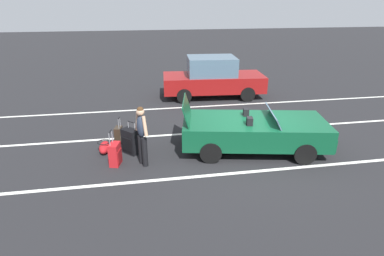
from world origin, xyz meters
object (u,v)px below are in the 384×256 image
at_px(suitcase_medium_bright, 115,154).
at_px(duffel_bag, 104,147).
at_px(suitcase_large_black, 130,141).
at_px(convertible_car, 260,131).
at_px(parked_sedan_near, 213,78).
at_px(traveler_person, 142,133).
at_px(suitcase_small_carryon, 119,135).

xyz_separation_m(suitcase_medium_bright, duffel_bag, (-0.37, 0.80, -0.15)).
bearing_deg(suitcase_large_black, suitcase_medium_bright, 14.13).
relative_size(convertible_car, parked_sedan_near, 0.95).
xyz_separation_m(suitcase_large_black, parked_sedan_near, (3.61, 5.12, 0.52)).
xyz_separation_m(convertible_car, traveler_person, (-3.42, -0.34, 0.34)).
bearing_deg(convertible_car, parked_sedan_near, 102.66).
height_order(convertible_car, duffel_bag, convertible_car).
xyz_separation_m(suitcase_large_black, duffel_bag, (-0.77, 0.17, -0.21)).
height_order(convertible_car, suitcase_medium_bright, convertible_car).
distance_m(suitcase_small_carryon, parked_sedan_near, 5.91).
relative_size(suitcase_medium_bright, suitcase_small_carryon, 1.20).
bearing_deg(suitcase_large_black, duffel_bag, -56.03).
bearing_deg(suitcase_small_carryon, convertible_car, 174.81).
relative_size(convertible_car, duffel_bag, 6.73).
xyz_separation_m(convertible_car, duffel_bag, (-4.53, 0.57, -0.43)).
height_order(suitcase_medium_bright, suitcase_small_carryon, suitcase_medium_bright).
bearing_deg(suitcase_small_carryon, suitcase_large_black, 126.43).
distance_m(duffel_bag, parked_sedan_near, 6.65).
height_order(suitcase_medium_bright, traveler_person, traveler_person).
height_order(traveler_person, parked_sedan_near, parked_sedan_near).
height_order(suitcase_large_black, traveler_person, traveler_person).
bearing_deg(parked_sedan_near, suitcase_medium_bright, -120.74).
height_order(suitcase_small_carryon, traveler_person, traveler_person).
bearing_deg(convertible_car, suitcase_large_black, -175.00).
distance_m(traveler_person, parked_sedan_near, 6.71).
distance_m(suitcase_large_black, suitcase_small_carryon, 0.91).
bearing_deg(suitcase_medium_bright, duffel_bag, 128.90).
bearing_deg(traveler_person, convertible_car, -21.00).
bearing_deg(suitcase_medium_bright, traveler_person, 5.54).
bearing_deg(duffel_bag, parked_sedan_near, 48.51).
distance_m(suitcase_large_black, duffel_bag, 0.81).
relative_size(suitcase_small_carryon, parked_sedan_near, 0.18).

